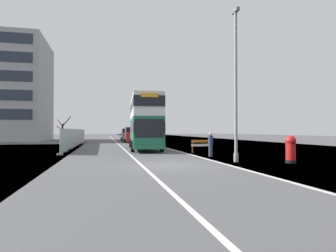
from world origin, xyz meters
The scene contains 10 objects.
ground centered at (0.63, 0.10, -0.05)m, with size 140.00×280.00×0.10m.
double_decker_bus centered at (0.64, 12.84, 2.65)m, with size 3.30×11.23×4.98m.
lamppost_foreground centered at (4.26, 0.45, 4.24)m, with size 0.29×0.70×8.95m.
red_pillar_postbox centered at (6.99, -0.76, 0.85)m, with size 0.60×0.60×1.55m.
roadworks_barrier centered at (4.51, 7.19, 0.66)m, with size 1.74×0.48×1.06m.
construction_site_fence centered at (-6.41, 21.12, 0.98)m, with size 0.44×27.40×2.03m.
car_oncoming_near centered at (0.76, 28.67, 1.09)m, with size 1.91×4.41×2.33m.
car_receding_mid centered at (0.74, 35.86, 1.02)m, with size 1.99×4.14×2.17m.
bare_tree_far_verge_near centered at (-10.73, 42.03, 1.99)m, with size 2.70×2.06×4.54m.
pedestrian_at_kerb centered at (4.06, 4.01, 0.85)m, with size 0.34×0.34×1.70m.
Camera 1 is at (-3.27, -14.97, 1.83)m, focal length 30.73 mm.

